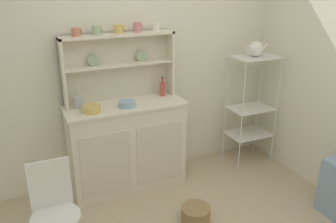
% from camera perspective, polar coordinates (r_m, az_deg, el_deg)
% --- Properties ---
extents(wall_back, '(3.84, 0.05, 2.50)m').
position_cam_1_polar(wall_back, '(3.67, -5.54, 7.85)').
color(wall_back, silver).
rests_on(wall_back, ground).
extents(hutch_cabinet, '(1.18, 0.45, 0.91)m').
position_cam_1_polar(hutch_cabinet, '(3.65, -6.66, -5.38)').
color(hutch_cabinet, silver).
rests_on(hutch_cabinet, ground).
extents(hutch_shelf_unit, '(1.10, 0.18, 0.67)m').
position_cam_1_polar(hutch_shelf_unit, '(3.51, -8.08, 8.04)').
color(hutch_shelf_unit, beige).
rests_on(hutch_shelf_unit, hutch_cabinet).
extents(bakers_rack, '(0.49, 0.34, 1.27)m').
position_cam_1_polar(bakers_rack, '(4.11, 13.35, 1.89)').
color(bakers_rack, silver).
rests_on(bakers_rack, ground).
extents(wire_chair, '(0.36, 0.36, 0.85)m').
position_cam_1_polar(wire_chair, '(2.80, -18.03, -14.21)').
color(wire_chair, white).
rests_on(wire_chair, ground).
extents(floor_basket, '(0.27, 0.27, 0.14)m').
position_cam_1_polar(floor_basket, '(3.33, 4.48, -16.23)').
color(floor_basket, '#93754C').
rests_on(floor_basket, ground).
extents(cup_terracotta_0, '(0.09, 0.08, 0.08)m').
position_cam_1_polar(cup_terracotta_0, '(3.33, -14.68, 12.33)').
color(cup_terracotta_0, '#C67556').
rests_on(cup_terracotta_0, hutch_shelf_unit).
extents(cup_sage_1, '(0.09, 0.08, 0.08)m').
position_cam_1_polar(cup_sage_1, '(3.36, -11.49, 12.75)').
color(cup_sage_1, '#9EB78E').
rests_on(cup_sage_1, hutch_shelf_unit).
extents(cup_gold_2, '(0.10, 0.08, 0.08)m').
position_cam_1_polar(cup_gold_2, '(3.42, -7.99, 13.09)').
color(cup_gold_2, '#DBB760').
rests_on(cup_gold_2, hutch_shelf_unit).
extents(cup_rose_3, '(0.09, 0.08, 0.09)m').
position_cam_1_polar(cup_rose_3, '(3.47, -5.05, 13.41)').
color(cup_rose_3, '#D17A84').
rests_on(cup_rose_3, hutch_shelf_unit).
extents(cup_cream_4, '(0.10, 0.08, 0.08)m').
position_cam_1_polar(cup_cream_4, '(3.54, -1.96, 13.50)').
color(cup_cream_4, silver).
rests_on(cup_cream_4, hutch_shelf_unit).
extents(bowl_mixing_large, '(0.17, 0.17, 0.06)m').
position_cam_1_polar(bowl_mixing_large, '(3.31, -12.28, 0.42)').
color(bowl_mixing_large, '#DBB760').
rests_on(bowl_mixing_large, hutch_cabinet).
extents(bowl_floral_medium, '(0.16, 0.16, 0.05)m').
position_cam_1_polar(bowl_floral_medium, '(3.39, -6.61, 1.24)').
color(bowl_floral_medium, '#8EB2D1').
rests_on(bowl_floral_medium, hutch_cabinet).
extents(jam_bottle, '(0.05, 0.05, 0.20)m').
position_cam_1_polar(jam_bottle, '(3.66, -0.91, 3.75)').
color(jam_bottle, '#B74C47').
rests_on(jam_bottle, hutch_cabinet).
extents(utensil_jar, '(0.08, 0.08, 0.24)m').
position_cam_1_polar(utensil_jar, '(3.43, -14.36, 1.45)').
color(utensil_jar, '#B2B7C6').
rests_on(utensil_jar, hutch_cabinet).
extents(porcelain_teapot, '(0.25, 0.16, 0.19)m').
position_cam_1_polar(porcelain_teapot, '(3.96, 14.04, 9.80)').
color(porcelain_teapot, white).
rests_on(porcelain_teapot, bakers_rack).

